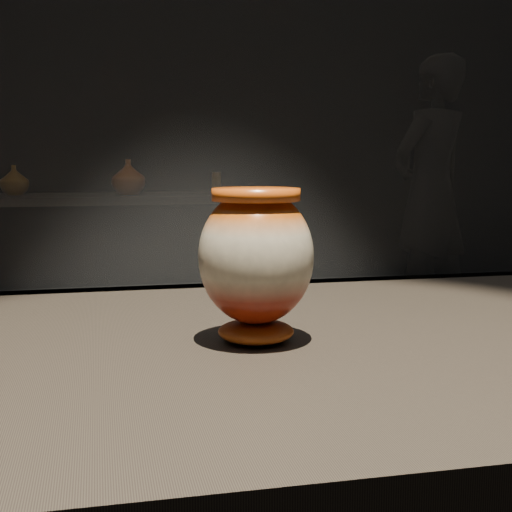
{
  "coord_description": "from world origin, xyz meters",
  "views": [
    {
      "loc": [
        -0.19,
        -0.87,
        1.14
      ],
      "look_at": [
        0.01,
        0.01,
        1.01
      ],
      "focal_mm": 50.0,
      "sensor_mm": 36.0,
      "label": 1
    }
  ],
  "objects": [
    {
      "name": "back_shelf",
      "position": [
        -0.14,
        3.69,
        0.64
      ],
      "size": [
        2.0,
        0.6,
        0.9
      ],
      "color": "black",
      "rests_on": "ground"
    },
    {
      "name": "visitor",
      "position": [
        2.02,
        3.6,
        0.9
      ],
      "size": [
        0.78,
        0.68,
        1.81
      ],
      "primitive_type": "imported",
      "rotation": [
        0.0,
        0.0,
        3.61
      ],
      "color": "black",
      "rests_on": "ground"
    },
    {
      "name": "back_vase_left",
      "position": [
        -0.68,
        3.73,
        0.99
      ],
      "size": [
        0.25,
        0.25,
        0.18
      ],
      "primitive_type": "imported",
      "rotation": [
        0.0,
        0.0,
        4.01
      ],
      "color": "brown",
      "rests_on": "back_shelf"
    },
    {
      "name": "main_vase",
      "position": [
        0.01,
        0.01,
        1.01
      ],
      "size": [
        0.19,
        0.19,
        0.2
      ],
      "rotation": [
        0.0,
        0.0,
        0.37
      ],
      "color": "maroon",
      "rests_on": "display_plinth"
    },
    {
      "name": "back_vase_mid",
      "position": [
        0.0,
        3.65,
        1.01
      ],
      "size": [
        0.26,
        0.26,
        0.22
      ],
      "primitive_type": "imported",
      "rotation": [
        0.0,
        0.0,
        4.4
      ],
      "color": "maroon",
      "rests_on": "back_shelf"
    },
    {
      "name": "back_vase_right",
      "position": [
        0.57,
        3.74,
        0.97
      ],
      "size": [
        0.06,
        0.06,
        0.14
      ],
      "primitive_type": "cylinder",
      "color": "brown",
      "rests_on": "back_shelf"
    }
  ]
}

